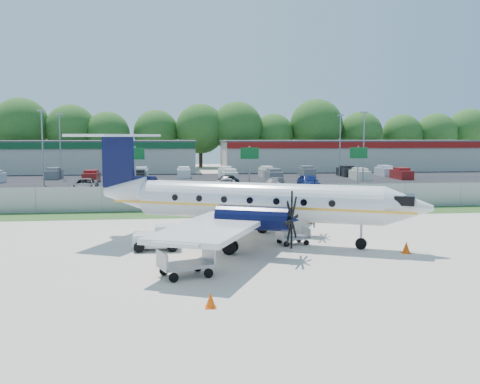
{
  "coord_description": "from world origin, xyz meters",
  "views": [
    {
      "loc": [
        -4.23,
        -28.72,
        5.98
      ],
      "look_at": [
        0.0,
        6.0,
        2.3
      ],
      "focal_mm": 40.0,
      "sensor_mm": 36.0,
      "label": 1
    }
  ],
  "objects": [
    {
      "name": "tree_line",
      "position": [
        0.0,
        74.0,
        0.0
      ],
      "size": [
        112.0,
        6.0,
        14.0
      ],
      "primitive_type": null,
      "color": "#255619",
      "rests_on": "ground"
    },
    {
      "name": "parked_car_f",
      "position": [
        -8.61,
        35.38,
        0.0
      ],
      "size": [
        2.91,
        4.39,
        1.39
      ],
      "primitive_type": "imported",
      "rotation": [
        0.0,
        0.0,
        3.48
      ],
      "color": "beige",
      "rests_on": "ground"
    },
    {
      "name": "sign_left",
      "position": [
        -8.0,
        22.91,
        3.61
      ],
      "size": [
        1.8,
        0.26,
        5.0
      ],
      "color": "gray",
      "rests_on": "ground"
    },
    {
      "name": "parked_car_a",
      "position": [
        -13.77,
        29.3,
        0.0
      ],
      "size": [
        2.75,
        5.46,
        1.48
      ],
      "primitive_type": "imported",
      "rotation": [
        0.0,
        0.0,
        0.05
      ],
      "color": "#595B5E",
      "rests_on": "ground"
    },
    {
      "name": "building_west",
      "position": [
        -24.0,
        61.98,
        2.63
      ],
      "size": [
        46.4,
        12.4,
        5.24
      ],
      "color": "#B8B4A6",
      "rests_on": "ground"
    },
    {
      "name": "cone_starboard_wing",
      "position": [
        4.93,
        6.69,
        0.24
      ],
      "size": [
        0.35,
        0.35,
        0.5
      ],
      "color": "#F54F07",
      "rests_on": "ground"
    },
    {
      "name": "cone_port_wing",
      "position": [
        -3.06,
        -10.58,
        0.26
      ],
      "size": [
        0.39,
        0.39,
        0.55
      ],
      "color": "#F54F07",
      "rests_on": "ground"
    },
    {
      "name": "parked_car_g",
      "position": [
        2.06,
        34.39,
        0.0
      ],
      "size": [
        3.33,
        4.67,
        1.48
      ],
      "primitive_type": "imported",
      "rotation": [
        0.0,
        0.0,
        2.73
      ],
      "color": "black",
      "rests_on": "ground"
    },
    {
      "name": "sign_mid",
      "position": [
        3.0,
        22.91,
        3.61
      ],
      "size": [
        1.8,
        0.26,
        5.0
      ],
      "color": "gray",
      "rests_on": "ground"
    },
    {
      "name": "parked_car_b",
      "position": [
        -6.93,
        28.37,
        0.0
      ],
      "size": [
        2.35,
        5.11,
        1.7
      ],
      "primitive_type": "imported",
      "rotation": [
        0.0,
        0.0,
        -0.07
      ],
      "color": "black",
      "rests_on": "ground"
    },
    {
      "name": "parking_lot",
      "position": [
        0.0,
        40.0,
        0.01
      ],
      "size": [
        170.0,
        32.0,
        0.02
      ],
      "primitive_type": "cube",
      "color": "black",
      "rests_on": "ground"
    },
    {
      "name": "road_car_mid",
      "position": [
        1.52,
        20.45,
        0.0
      ],
      "size": [
        5.09,
        2.5,
        1.67
      ],
      "primitive_type": "imported",
      "rotation": [
        0.0,
        0.0,
        -1.68
      ],
      "color": "maroon",
      "rests_on": "ground"
    },
    {
      "name": "parked_car_d",
      "position": [
        6.42,
        28.69,
        0.0
      ],
      "size": [
        3.68,
        5.1,
        1.37
      ],
      "primitive_type": "imported",
      "rotation": [
        0.0,
        0.0,
        -0.42
      ],
      "color": "#595B5E",
      "rests_on": "ground"
    },
    {
      "name": "sign_right",
      "position": [
        14.0,
        22.91,
        3.61
      ],
      "size": [
        1.8,
        0.26,
        5.0
      ],
      "color": "gray",
      "rests_on": "ground"
    },
    {
      "name": "light_pole_se",
      "position": [
        20.0,
        48.0,
        5.23
      ],
      "size": [
        0.9,
        0.35,
        9.09
      ],
      "color": "gray",
      "rests_on": "ground"
    },
    {
      "name": "parked_car_e",
      "position": [
        10.69,
        29.8,
        0.0
      ],
      "size": [
        2.13,
        5.01,
        1.69
      ],
      "primitive_type": "imported",
      "rotation": [
        0.0,
        0.0,
        -0.03
      ],
      "color": "navy",
      "rests_on": "ground"
    },
    {
      "name": "parked_car_c",
      "position": [
        1.36,
        29.49,
        0.0
      ],
      "size": [
        2.47,
        4.88,
        1.32
      ],
      "primitive_type": "imported",
      "rotation": [
        0.0,
        0.0,
        -0.06
      ],
      "color": "silver",
      "rests_on": "ground"
    },
    {
      "name": "road_car_west",
      "position": [
        -17.1,
        16.97,
        0.0
      ],
      "size": [
        5.4,
        3.1,
        1.42
      ],
      "primitive_type": "imported",
      "rotation": [
        0.0,
        0.0,
        1.42
      ],
      "color": "black",
      "rests_on": "ground"
    },
    {
      "name": "ground",
      "position": [
        0.0,
        0.0,
        0.0
      ],
      "size": [
        170.0,
        170.0,
        0.0
      ],
      "primitive_type": "plane",
      "color": "beige",
      "rests_on": "ground"
    },
    {
      "name": "cone_nose",
      "position": [
        7.47,
        -3.07,
        0.29
      ],
      "size": [
        0.43,
        0.43,
        0.61
      ],
      "color": "#F54F07",
      "rests_on": "ground"
    },
    {
      "name": "light_pole_ne",
      "position": [
        20.0,
        38.0,
        5.23
      ],
      "size": [
        0.9,
        0.35,
        9.09
      ],
      "color": "gray",
      "rests_on": "ground"
    },
    {
      "name": "access_road",
      "position": [
        0.0,
        19.0,
        0.01
      ],
      "size": [
        170.0,
        8.0,
        0.02
      ],
      "primitive_type": "cube",
      "color": "black",
      "rests_on": "ground"
    },
    {
      "name": "pushback_tug",
      "position": [
        -5.16,
        -0.58,
        0.61
      ],
      "size": [
        2.37,
        1.69,
        1.28
      ],
      "color": "silver",
      "rests_on": "ground"
    },
    {
      "name": "far_parking_rows",
      "position": [
        0.0,
        45.0,
        0.0
      ],
      "size": [
        56.0,
        10.0,
        1.6
      ],
      "primitive_type": null,
      "color": "gray",
      "rests_on": "ground"
    },
    {
      "name": "aircraft",
      "position": [
        -0.06,
        0.65,
        2.35
      ],
      "size": [
        19.5,
        18.92,
        6.08
      ],
      "color": "silver",
      "rests_on": "ground"
    },
    {
      "name": "perimeter_fence",
      "position": [
        0.0,
        14.0,
        1.0
      ],
      "size": [
        120.0,
        0.06,
        1.99
      ],
      "color": "gray",
      "rests_on": "ground"
    },
    {
      "name": "light_pole_nw",
      "position": [
        -20.0,
        38.0,
        5.23
      ],
      "size": [
        0.9,
        0.35,
        9.09
      ],
      "color": "gray",
      "rests_on": "ground"
    },
    {
      "name": "light_pole_sw",
      "position": [
        -20.0,
        48.0,
        5.23
      ],
      "size": [
        0.9,
        0.35,
        9.09
      ],
      "color": "gray",
      "rests_on": "ground"
    },
    {
      "name": "building_east",
      "position": [
        26.0,
        61.98,
        2.63
      ],
      "size": [
        44.4,
        12.4,
        5.24
      ],
      "color": "#B8B4A6",
      "rests_on": "ground"
    },
    {
      "name": "grass_verge",
      "position": [
        0.0,
        12.0,
        0.01
      ],
      "size": [
        170.0,
        4.0,
        0.02
      ],
      "primitive_type": "cube",
      "color": "#2D561E",
      "rests_on": "ground"
    },
    {
      "name": "baggage_cart_near",
      "position": [
        -3.82,
        -6.33,
        0.54
      ],
      "size": [
        2.55,
        2.02,
        1.17
      ],
      "color": "gray",
      "rests_on": "ground"
    },
    {
      "name": "baggage_cart_far",
      "position": [
        2.19,
        -0.22,
        0.42
      ],
      "size": [
        1.89,
        1.37,
        0.9
      ],
      "color": "gray",
      "rests_on": "ground"
    }
  ]
}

